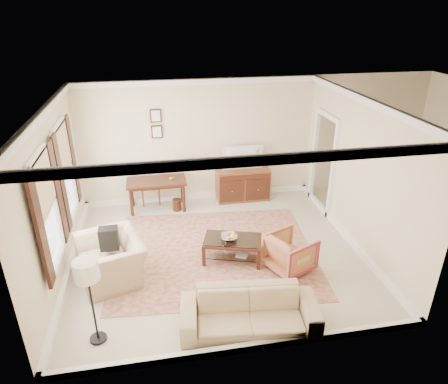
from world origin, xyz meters
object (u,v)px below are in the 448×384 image
object	(u,v)px
coffee_table	(233,244)
sofa	(250,307)
striped_armchair	(290,251)
sideboard	(243,184)
club_armchair	(110,253)
tv	(244,151)
writing_desk	(157,185)

from	to	relation	value
coffee_table	sofa	bearing A→B (deg)	-93.56
striped_armchair	sideboard	bearing A→B (deg)	-20.24
striped_armchair	club_armchair	bearing A→B (deg)	60.43
tv	striped_armchair	size ratio (longest dim) A/B	1.25
writing_desk	club_armchair	size ratio (longest dim) A/B	1.14
sideboard	striped_armchair	xyz separation A→B (m)	(0.20, -2.96, -0.01)
striped_armchair	club_armchair	size ratio (longest dim) A/B	0.64
tv	sofa	xyz separation A→B (m)	(-0.87, -4.24, -0.86)
sideboard	tv	world-z (taller)	tv
sideboard	sofa	bearing A→B (deg)	-101.55
writing_desk	sideboard	world-z (taller)	sideboard
sideboard	sofa	world-z (taller)	sofa
sofa	striped_armchair	bearing A→B (deg)	57.12
tv	striped_armchair	world-z (taller)	tv
writing_desk	sofa	bearing A→B (deg)	-73.69
sofa	writing_desk	bearing A→B (deg)	112.86
writing_desk	club_armchair	xyz separation A→B (m)	(-0.87, -2.50, -0.11)
sideboard	striped_armchair	size ratio (longest dim) A/B	1.69
club_armchair	coffee_table	bearing A→B (deg)	77.33
club_armchair	sideboard	bearing A→B (deg)	114.88
coffee_table	club_armchair	world-z (taller)	club_armchair
sideboard	coffee_table	world-z (taller)	sideboard
tv	coffee_table	distance (m)	2.73
writing_desk	sideboard	size ratio (longest dim) A/B	1.05
tv	club_armchair	distance (m)	4.02
coffee_table	striped_armchair	world-z (taller)	striped_armchair
club_armchair	striped_armchair	bearing A→B (deg)	67.23
writing_desk	tv	xyz separation A→B (m)	(2.07, 0.14, 0.63)
writing_desk	tv	distance (m)	2.17
striped_armchair	sofa	distance (m)	1.68
tv	striped_armchair	distance (m)	3.07
writing_desk	tv	world-z (taller)	tv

